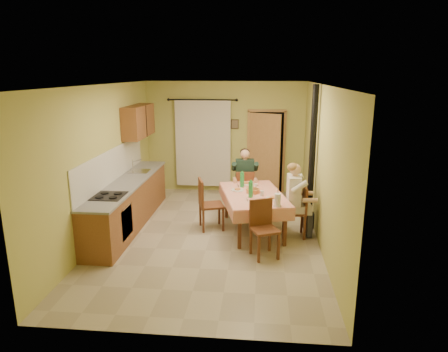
# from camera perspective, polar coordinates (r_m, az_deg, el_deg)

# --- Properties ---
(floor) EXTENTS (4.00, 6.00, 0.01)m
(floor) POSITION_cam_1_polar(r_m,az_deg,el_deg) (7.68, -1.95, -8.47)
(floor) COLOR tan
(floor) RESTS_ON ground
(room_shell) EXTENTS (4.04, 6.04, 2.82)m
(room_shell) POSITION_cam_1_polar(r_m,az_deg,el_deg) (7.17, -2.07, 5.03)
(room_shell) COLOR #C0BF62
(room_shell) RESTS_ON ground
(kitchen_run) EXTENTS (0.64, 3.64, 1.56)m
(kitchen_run) POSITION_cam_1_polar(r_m,az_deg,el_deg) (8.26, -13.47, -3.64)
(kitchen_run) COLOR brown
(kitchen_run) RESTS_ON ground
(upper_cabinets) EXTENTS (0.35, 1.40, 0.70)m
(upper_cabinets) POSITION_cam_1_polar(r_m,az_deg,el_deg) (9.19, -12.11, 7.66)
(upper_cabinets) COLOR brown
(upper_cabinets) RESTS_ON room_shell
(curtain) EXTENTS (1.70, 0.07, 2.22)m
(curtain) POSITION_cam_1_polar(r_m,az_deg,el_deg) (10.17, -3.02, 4.70)
(curtain) COLOR black
(curtain) RESTS_ON ground
(doorway) EXTENTS (0.96, 0.39, 2.15)m
(doorway) POSITION_cam_1_polar(r_m,az_deg,el_deg) (10.09, 5.93, 3.34)
(doorway) COLOR black
(doorway) RESTS_ON ground
(dining_table) EXTENTS (1.48, 2.02, 0.76)m
(dining_table) POSITION_cam_1_polar(r_m,az_deg,el_deg) (7.79, 4.19, -5.18)
(dining_table) COLOR #E7917A
(dining_table) RESTS_ON ground
(tableware) EXTENTS (0.93, 1.54, 0.33)m
(tableware) POSITION_cam_1_polar(r_m,az_deg,el_deg) (7.55, 4.47, -2.28)
(tableware) COLOR white
(tableware) RESTS_ON dining_table
(chair_far) EXTENTS (0.43, 0.43, 0.95)m
(chair_far) POSITION_cam_1_polar(r_m,az_deg,el_deg) (8.84, 2.94, -3.33)
(chair_far) COLOR #5E3019
(chair_far) RESTS_ON ground
(chair_near) EXTENTS (0.54, 0.54, 0.97)m
(chair_near) POSITION_cam_1_polar(r_m,az_deg,el_deg) (6.79, 5.75, -9.11)
(chair_near) COLOR #5E3019
(chair_near) RESTS_ON ground
(chair_right) EXTENTS (0.43, 0.43, 0.97)m
(chair_right) POSITION_cam_1_polar(r_m,az_deg,el_deg) (7.66, 10.06, -6.42)
(chair_right) COLOR #5E3019
(chair_right) RESTS_ON ground
(chair_left) EXTENTS (0.56, 0.56, 1.01)m
(chair_left) POSITION_cam_1_polar(r_m,az_deg,el_deg) (7.91, -1.92, -5.49)
(chair_left) COLOR #5E3019
(chair_left) RESTS_ON ground
(man_far) EXTENTS (0.61, 0.49, 1.39)m
(man_far) POSITION_cam_1_polar(r_m,az_deg,el_deg) (8.69, 2.99, 0.39)
(man_far) COLOR #192D23
(man_far) RESTS_ON chair_far
(man_right) EXTENTS (0.48, 0.60, 1.39)m
(man_right) POSITION_cam_1_polar(r_m,az_deg,el_deg) (7.47, 10.16, -2.21)
(man_right) COLOR beige
(man_right) RESTS_ON chair_right
(stove_flue) EXTENTS (0.24, 0.24, 2.80)m
(stove_flue) POSITION_cam_1_polar(r_m,az_deg,el_deg) (7.92, 12.31, -0.25)
(stove_flue) COLOR black
(stove_flue) RESTS_ON ground
(picture_back) EXTENTS (0.19, 0.03, 0.23)m
(picture_back) POSITION_cam_1_polar(r_m,az_deg,el_deg) (10.08, 1.55, 7.43)
(picture_back) COLOR black
(picture_back) RESTS_ON room_shell
(picture_right) EXTENTS (0.03, 0.31, 0.21)m
(picture_right) POSITION_cam_1_polar(r_m,az_deg,el_deg) (8.36, 12.63, 6.27)
(picture_right) COLOR brown
(picture_right) RESTS_ON room_shell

